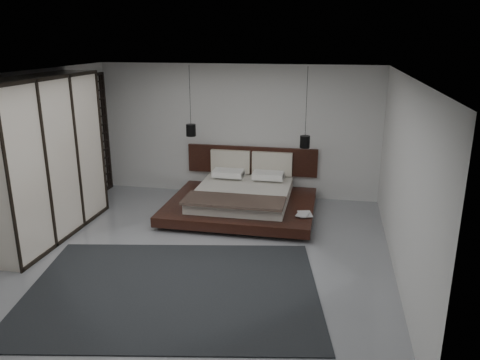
% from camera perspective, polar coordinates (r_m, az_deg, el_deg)
% --- Properties ---
extents(floor, '(6.00, 6.00, 0.00)m').
position_cam_1_polar(floor, '(7.68, -4.86, -8.65)').
color(floor, gray).
rests_on(floor, ground).
extents(ceiling, '(6.00, 6.00, 0.00)m').
position_cam_1_polar(ceiling, '(6.94, -5.45, 12.67)').
color(ceiling, white).
rests_on(ceiling, wall_back).
extents(wall_back, '(6.00, 0.00, 6.00)m').
position_cam_1_polar(wall_back, '(10.02, -0.32, 5.99)').
color(wall_back, silver).
rests_on(wall_back, floor).
extents(wall_front, '(6.00, 0.00, 6.00)m').
position_cam_1_polar(wall_front, '(4.56, -15.83, -8.53)').
color(wall_front, silver).
rests_on(wall_front, floor).
extents(wall_left, '(0.00, 6.00, 6.00)m').
position_cam_1_polar(wall_left, '(8.52, -24.92, 2.40)').
color(wall_left, silver).
rests_on(wall_left, floor).
extents(wall_right, '(0.00, 6.00, 6.00)m').
position_cam_1_polar(wall_right, '(6.98, 19.22, 0.10)').
color(wall_right, silver).
rests_on(wall_right, floor).
extents(lattice_screen, '(0.05, 0.90, 2.60)m').
position_cam_1_polar(lattice_screen, '(10.53, -16.94, 5.24)').
color(lattice_screen, black).
rests_on(lattice_screen, floor).
extents(bed, '(2.81, 2.40, 1.08)m').
position_cam_1_polar(bed, '(9.21, 0.29, -2.17)').
color(bed, black).
rests_on(bed, floor).
extents(book_lower, '(0.31, 0.37, 0.03)m').
position_cam_1_polar(book_lower, '(8.47, 7.13, -4.18)').
color(book_lower, '#99724C').
rests_on(book_lower, bed).
extents(book_upper, '(0.25, 0.31, 0.02)m').
position_cam_1_polar(book_upper, '(8.43, 6.98, -4.08)').
color(book_upper, '#99724C').
rests_on(book_upper, book_lower).
extents(pendant_left, '(0.20, 0.20, 1.41)m').
position_cam_1_polar(pendant_left, '(9.59, -6.00, 6.07)').
color(pendant_left, black).
rests_on(pendant_left, ceiling).
extents(pendant_right, '(0.19, 0.19, 1.55)m').
position_cam_1_polar(pendant_right, '(9.21, 7.91, 4.66)').
color(pendant_right, black).
rests_on(pendant_right, ceiling).
extents(wardrobe, '(0.66, 2.79, 2.74)m').
position_cam_1_polar(wardrobe, '(8.47, -22.64, 2.38)').
color(wardrobe, silver).
rests_on(wardrobe, floor).
extents(rug, '(4.39, 3.48, 0.02)m').
position_cam_1_polar(rug, '(6.64, -8.16, -13.04)').
color(rug, black).
rests_on(rug, floor).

